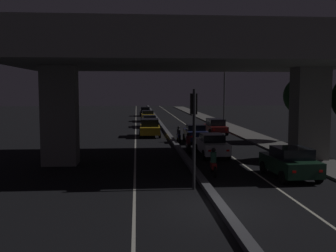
% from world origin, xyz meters
% --- Properties ---
extents(ground_plane, '(200.00, 200.00, 0.00)m').
position_xyz_m(ground_plane, '(0.00, 0.00, 0.00)').
color(ground_plane, black).
extents(lane_line_left_inner, '(0.12, 126.00, 0.00)m').
position_xyz_m(lane_line_left_inner, '(-3.31, 35.00, 0.00)').
color(lane_line_left_inner, beige).
rests_on(lane_line_left_inner, ground_plane).
extents(lane_line_right_inner, '(0.12, 126.00, 0.00)m').
position_xyz_m(lane_line_right_inner, '(3.31, 35.00, 0.00)').
color(lane_line_right_inner, beige).
rests_on(lane_line_right_inner, ground_plane).
extents(median_divider, '(0.40, 126.00, 0.22)m').
position_xyz_m(median_divider, '(0.00, 35.00, 0.11)').
color(median_divider, '#4C4C51').
rests_on(median_divider, ground_plane).
extents(sidewalk_right, '(2.66, 126.00, 0.13)m').
position_xyz_m(sidewalk_right, '(8.06, 28.00, 0.06)').
color(sidewalk_right, '#5B5956').
rests_on(sidewalk_right, ground_plane).
extents(elevated_overpass, '(21.56, 12.94, 8.83)m').
position_xyz_m(elevated_overpass, '(0.00, 9.73, 6.71)').
color(elevated_overpass, gray).
rests_on(elevated_overpass, ground_plane).
extents(traffic_light_left_of_median, '(0.30, 0.49, 4.60)m').
position_xyz_m(traffic_light_left_of_median, '(-0.60, 3.05, 3.14)').
color(traffic_light_left_of_median, black).
rests_on(traffic_light_left_of_median, ground_plane).
extents(street_lamp, '(2.13, 0.32, 7.94)m').
position_xyz_m(street_lamp, '(7.18, 32.62, 4.69)').
color(street_lamp, '#2D2D30').
rests_on(street_lamp, ground_plane).
extents(car_dark_green_lead, '(2.18, 4.04, 1.63)m').
position_xyz_m(car_dark_green_lead, '(4.71, 4.87, 0.84)').
color(car_dark_green_lead, black).
rests_on(car_dark_green_lead, ground_plane).
extents(car_white_second, '(1.85, 4.59, 1.55)m').
position_xyz_m(car_white_second, '(1.98, 11.96, 0.79)').
color(car_white_second, silver).
rests_on(car_white_second, ground_plane).
extents(car_dark_blue_third, '(1.87, 4.00, 1.56)m').
position_xyz_m(car_dark_blue_third, '(1.92, 19.19, 0.79)').
color(car_dark_blue_third, '#141938').
rests_on(car_dark_blue_third, ground_plane).
extents(car_dark_red_fourth, '(2.00, 4.24, 1.61)m').
position_xyz_m(car_dark_red_fourth, '(4.93, 25.31, 0.85)').
color(car_dark_red_fourth, '#591414').
rests_on(car_dark_red_fourth, ground_plane).
extents(car_taxi_yellow_lead_oncoming, '(2.10, 4.07, 1.75)m').
position_xyz_m(car_taxi_yellow_lead_oncoming, '(-1.92, 23.70, 0.90)').
color(car_taxi_yellow_lead_oncoming, gold).
rests_on(car_taxi_yellow_lead_oncoming, ground_plane).
extents(car_grey_second_oncoming, '(1.98, 4.51, 1.44)m').
position_xyz_m(car_grey_second_oncoming, '(-1.63, 33.77, 0.76)').
color(car_grey_second_oncoming, '#515459').
rests_on(car_grey_second_oncoming, ground_plane).
extents(car_taxi_yellow_third_oncoming, '(2.04, 4.42, 1.58)m').
position_xyz_m(car_taxi_yellow_third_oncoming, '(-1.57, 42.57, 0.81)').
color(car_taxi_yellow_third_oncoming, gold).
rests_on(car_taxi_yellow_third_oncoming, ground_plane).
extents(car_black_fourth_oncoming, '(1.94, 3.96, 1.61)m').
position_xyz_m(car_black_fourth_oncoming, '(-1.70, 54.52, 0.84)').
color(car_black_fourth_oncoming, black).
rests_on(car_black_fourth_oncoming, ground_plane).
extents(motorcycle_red_filtering_near, '(0.34, 1.99, 1.48)m').
position_xyz_m(motorcycle_red_filtering_near, '(0.90, 5.94, 0.62)').
color(motorcycle_red_filtering_near, black).
rests_on(motorcycle_red_filtering_near, ground_plane).
extents(motorcycle_black_filtering_mid, '(0.33, 1.82, 1.47)m').
position_xyz_m(motorcycle_black_filtering_mid, '(0.55, 13.58, 0.63)').
color(motorcycle_black_filtering_mid, black).
rests_on(motorcycle_black_filtering_mid, ground_plane).
extents(motorcycle_blue_filtering_far, '(0.33, 1.95, 1.40)m').
position_xyz_m(motorcycle_blue_filtering_far, '(0.47, 19.44, 0.60)').
color(motorcycle_blue_filtering_far, black).
rests_on(motorcycle_blue_filtering_far, ground_plane).
extents(pedestrian_on_sidewalk, '(0.36, 0.36, 1.68)m').
position_xyz_m(pedestrian_on_sidewalk, '(8.59, 13.43, 0.97)').
color(pedestrian_on_sidewalk, '#2D261E').
rests_on(pedestrian_on_sidewalk, sidewalk_right).
extents(roadside_tree_kerbside_mid, '(3.38, 3.38, 5.74)m').
position_xyz_m(roadside_tree_kerbside_mid, '(11.24, 18.54, 4.03)').
color(roadside_tree_kerbside_mid, '#2D2116').
rests_on(roadside_tree_kerbside_mid, ground_plane).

